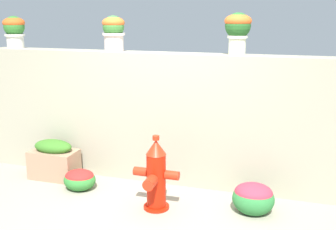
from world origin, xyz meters
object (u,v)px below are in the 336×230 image
(potted_plant_1, at_px, (114,30))
(flower_bush_left, at_px, (253,197))
(potted_plant_2, at_px, (238,28))
(planter_box, at_px, (54,160))
(flower_bush_right, at_px, (80,179))
(potted_plant_0, at_px, (14,29))
(fire_hydrant, at_px, (156,176))

(potted_plant_1, distance_m, flower_bush_left, 2.66)
(potted_plant_2, bearing_deg, flower_bush_left, -60.88)
(flower_bush_left, bearing_deg, potted_plant_1, 162.82)
(potted_plant_1, bearing_deg, planter_box, -153.60)
(flower_bush_right, bearing_deg, flower_bush_left, 0.42)
(flower_bush_right, bearing_deg, planter_box, 155.77)
(potted_plant_1, relative_size, potted_plant_2, 0.92)
(planter_box, bearing_deg, potted_plant_2, 9.24)
(potted_plant_0, distance_m, potted_plant_1, 1.54)
(potted_plant_2, distance_m, flower_bush_left, 1.93)
(fire_hydrant, distance_m, flower_bush_left, 1.11)
(potted_plant_1, relative_size, flower_bush_right, 1.11)
(potted_plant_1, bearing_deg, potted_plant_2, 0.10)
(potted_plant_0, relative_size, fire_hydrant, 0.51)
(potted_plant_0, height_order, fire_hydrant, potted_plant_0)
(fire_hydrant, relative_size, flower_bush_left, 1.85)
(potted_plant_1, bearing_deg, flower_bush_left, -17.18)
(potted_plant_0, xyz_separation_m, fire_hydrant, (2.38, -0.88, -1.55))
(planter_box, bearing_deg, flower_bush_right, -24.23)
(flower_bush_left, bearing_deg, potted_plant_0, 169.36)
(flower_bush_left, bearing_deg, fire_hydrant, -167.42)
(flower_bush_left, bearing_deg, flower_bush_right, -179.58)
(flower_bush_left, xyz_separation_m, flower_bush_right, (-2.15, -0.02, -0.05))
(planter_box, bearing_deg, potted_plant_1, 26.40)
(planter_box, bearing_deg, potted_plant_0, 150.90)
(potted_plant_2, xyz_separation_m, flower_bush_right, (-1.82, -0.61, -1.86))
(potted_plant_0, height_order, flower_bush_right, potted_plant_0)
(potted_plant_0, height_order, potted_plant_1, potted_plant_1)
(potted_plant_1, relative_size, planter_box, 0.72)
(potted_plant_2, distance_m, fire_hydrant, 1.94)
(planter_box, bearing_deg, fire_hydrant, -15.65)
(potted_plant_0, distance_m, potted_plant_2, 3.11)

